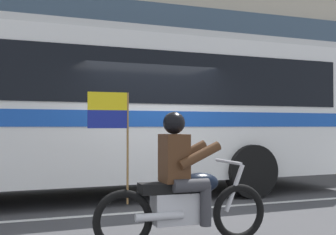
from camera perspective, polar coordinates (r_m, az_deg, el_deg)
The scene contains 5 objects.
ground_plane at distance 8.14m, azimuth -1.78°, elevation -11.00°, with size 60.00×60.00×0.00m, color #3D3D3F.
sidewalk_curb at distance 13.01m, azimuth -9.22°, elevation -6.94°, with size 28.00×3.80×0.15m, color #A39E93.
lane_center_stripe at distance 7.58m, azimuth -0.26°, elevation -11.70°, with size 26.60×0.14×0.01m, color silver.
transit_bus at distance 8.94m, azimuth -10.17°, elevation 2.01°, with size 10.90×2.92×3.22m.
motorcycle_with_rider at distance 5.30m, azimuth 1.75°, elevation -9.04°, with size 2.20×0.64×1.78m.
Camera 1 is at (-2.63, -7.58, 1.40)m, focal length 48.00 mm.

